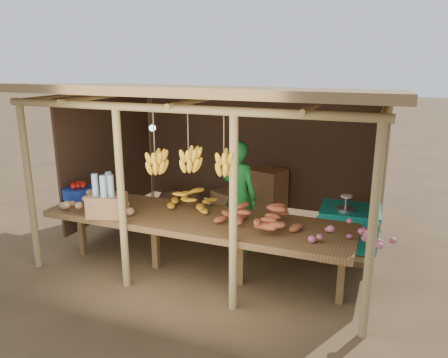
% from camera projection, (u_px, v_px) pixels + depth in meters
% --- Properties ---
extents(ground, '(60.00, 60.00, 0.00)m').
position_uv_depth(ground, '(224.00, 247.00, 6.50)').
color(ground, brown).
rests_on(ground, ground).
extents(stall_structure, '(4.70, 3.50, 2.43)m').
position_uv_depth(stall_structure, '(227.00, 117.00, 6.05)').
color(stall_structure, '#9D8451').
rests_on(stall_structure, ground).
extents(counter, '(3.90, 1.05, 0.80)m').
position_uv_depth(counter, '(196.00, 222.00, 5.46)').
color(counter, brown).
rests_on(counter, ground).
extents(potato_heap, '(1.06, 0.65, 0.37)m').
position_uv_depth(potato_heap, '(101.00, 197.00, 5.64)').
color(potato_heap, '#A07753').
rests_on(potato_heap, counter).
extents(sweet_potato_heap, '(1.09, 0.83, 0.36)m').
position_uv_depth(sweet_potato_heap, '(255.00, 214.00, 5.03)').
color(sweet_potato_heap, '#AC4F2C').
rests_on(sweet_potato_heap, counter).
extents(onion_heap, '(0.94, 0.73, 0.36)m').
position_uv_depth(onion_heap, '(354.00, 227.00, 4.65)').
color(onion_heap, '#B3576B').
rests_on(onion_heap, counter).
extents(banana_pile, '(0.66, 0.53, 0.35)m').
position_uv_depth(banana_pile, '(189.00, 195.00, 5.74)').
color(banana_pile, yellow).
rests_on(banana_pile, counter).
extents(tomato_basin, '(0.42, 0.42, 0.22)m').
position_uv_depth(tomato_basin, '(78.00, 191.00, 6.19)').
color(tomato_basin, navy).
rests_on(tomato_basin, counter).
extents(bottle_box, '(0.51, 0.45, 0.55)m').
position_uv_depth(bottle_box, '(107.00, 200.00, 5.44)').
color(bottle_box, '#9B6D45').
rests_on(bottle_box, counter).
extents(vendor, '(0.68, 0.54, 1.62)m').
position_uv_depth(vendor, '(239.00, 196.00, 6.26)').
color(vendor, '#1B7D2D').
rests_on(vendor, ground).
extents(tarp_crate, '(0.83, 0.73, 0.95)m').
position_uv_depth(tarp_crate, '(349.00, 231.00, 6.07)').
color(tarp_crate, brown).
rests_on(tarp_crate, ground).
extents(carton_stack, '(1.34, 0.64, 0.92)m').
position_uv_depth(carton_stack, '(254.00, 198.00, 7.44)').
color(carton_stack, '#9B6D45').
rests_on(carton_stack, ground).
extents(burlap_sacks, '(0.91, 0.48, 0.64)m').
position_uv_depth(burlap_sacks, '(182.00, 205.00, 7.52)').
color(burlap_sacks, '#4C3323').
rests_on(burlap_sacks, ground).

